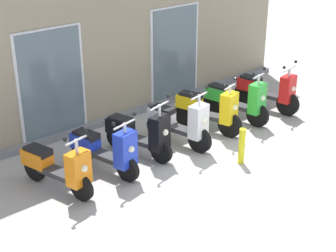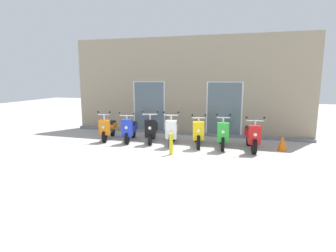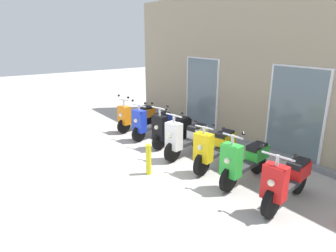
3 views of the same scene
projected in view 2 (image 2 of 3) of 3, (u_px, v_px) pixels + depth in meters
The scene contains 11 objects.
ground_plane at pixel (163, 153), 9.29m from camera, with size 40.00×40.00×0.00m, color #A8A39E.
storefront_facade at pixel (186, 88), 12.07m from camera, with size 10.41×0.50×4.18m.
scooter_orange at pixel (108, 128), 11.21m from camera, with size 0.67×1.58×1.21m.
scooter_blue at pixel (130, 129), 10.91m from camera, with size 0.68×1.56×1.21m.
scooter_black at pixel (152, 130), 10.75m from camera, with size 0.72×1.52×1.28m.
scooter_white at pixel (172, 131), 10.33m from camera, with size 0.63×1.55×1.30m.
scooter_yellow at pixel (198, 132), 10.16m from camera, with size 0.69×1.59×1.23m.
scooter_green at pixel (222, 134), 9.90m from camera, with size 0.59×1.66×1.28m.
scooter_red at pixel (252, 136), 9.57m from camera, with size 0.66×1.65×1.23m.
curb_bollard at pixel (171, 144), 9.02m from camera, with size 0.12×0.12×0.70m, color yellow.
traffic_cone at pixel (282, 143), 9.52m from camera, with size 0.32×0.32×0.52m, color orange.
Camera 2 is at (2.73, -8.57, 2.50)m, focal length 29.79 mm.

